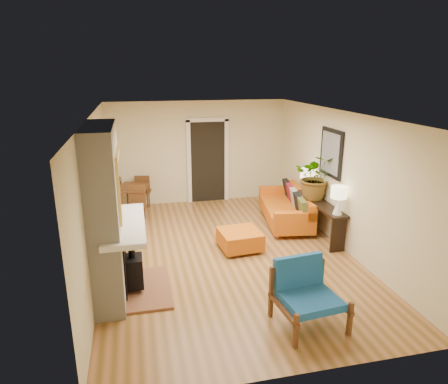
% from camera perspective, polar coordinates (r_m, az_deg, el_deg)
% --- Properties ---
extents(room_shell, '(6.50, 6.50, 6.50)m').
position_cam_1_polar(room_shell, '(9.81, 0.32, 4.80)').
color(room_shell, '#B47445').
rests_on(room_shell, ground).
extents(fireplace, '(1.09, 1.68, 2.60)m').
position_cam_1_polar(fireplace, '(6.08, -16.15, -3.62)').
color(fireplace, white).
rests_on(fireplace, ground).
extents(sofa, '(1.16, 2.13, 0.80)m').
position_cam_1_polar(sofa, '(9.10, 9.20, -2.22)').
color(sofa, silver).
rests_on(sofa, ground).
extents(ottoman, '(0.81, 0.81, 0.38)m').
position_cam_1_polar(ottoman, '(7.71, 2.27, -6.69)').
color(ottoman, silver).
rests_on(ottoman, ground).
extents(blue_chair, '(0.92, 0.91, 0.88)m').
position_cam_1_polar(blue_chair, '(5.66, 11.55, -13.52)').
color(blue_chair, brown).
rests_on(blue_chair, ground).
extents(dining_table, '(0.83, 1.57, 0.82)m').
position_cam_1_polar(dining_table, '(9.74, -12.31, 0.07)').
color(dining_table, brown).
rests_on(dining_table, ground).
extents(console_table, '(0.34, 1.85, 0.72)m').
position_cam_1_polar(console_table, '(8.47, 13.43, -2.34)').
color(console_table, black).
rests_on(console_table, ground).
extents(lamp_near, '(0.30, 0.30, 0.54)m').
position_cam_1_polar(lamp_near, '(7.70, 16.06, -0.69)').
color(lamp_near, white).
rests_on(lamp_near, console_table).
extents(lamp_far, '(0.30, 0.30, 0.54)m').
position_cam_1_polar(lamp_far, '(8.91, 11.76, 2.02)').
color(lamp_far, white).
rests_on(lamp_far, console_table).
extents(houseplant, '(1.08, 1.01, 0.97)m').
position_cam_1_polar(houseplant, '(8.47, 13.03, 2.18)').
color(houseplant, '#1E5919').
rests_on(houseplant, console_table).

